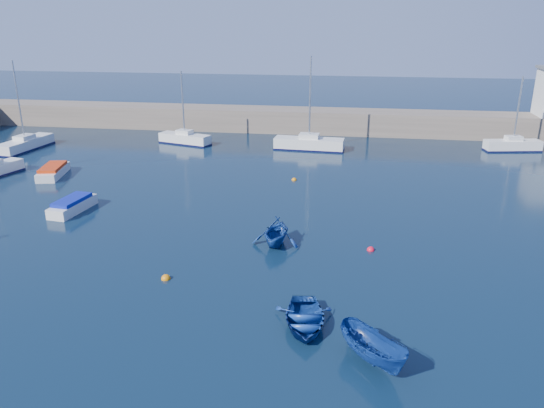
# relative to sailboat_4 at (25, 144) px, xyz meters

# --- Properties ---
(ground) EXTENTS (220.00, 220.00, 0.00)m
(ground) POSITION_rel_sailboat_4_xyz_m (28.41, -32.41, -0.59)
(ground) COLOR #0B1D32
(ground) RESTS_ON ground
(back_wall) EXTENTS (96.00, 4.50, 2.60)m
(back_wall) POSITION_rel_sailboat_4_xyz_m (28.41, 13.59, 0.71)
(back_wall) COLOR #6E6154
(back_wall) RESTS_ON ground
(sailboat_4) EXTENTS (2.64, 7.02, 8.95)m
(sailboat_4) POSITION_rel_sailboat_4_xyz_m (0.00, 0.00, 0.00)
(sailboat_4) COLOR silver
(sailboat_4) RESTS_ON ground
(sailboat_5) EXTENTS (5.96, 3.22, 7.68)m
(sailboat_5) POSITION_rel_sailboat_4_xyz_m (15.51, 4.99, 0.01)
(sailboat_5) COLOR silver
(sailboat_5) RESTS_ON ground
(sailboat_6) EXTENTS (7.22, 2.45, 9.35)m
(sailboat_6) POSITION_rel_sailboat_4_xyz_m (28.98, 4.45, 0.06)
(sailboat_6) COLOR silver
(sailboat_6) RESTS_ON ground
(sailboat_7) EXTENTS (5.76, 2.57, 7.48)m
(sailboat_7) POSITION_rel_sailboat_4_xyz_m (49.60, 7.09, 0.02)
(sailboat_7) COLOR silver
(sailboat_7) RESTS_ON ground
(motorboat_1) EXTENTS (1.86, 4.14, 0.98)m
(motorboat_1) POSITION_rel_sailboat_4_xyz_m (14.15, -16.54, -0.13)
(motorboat_1) COLOR silver
(motorboat_1) RESTS_ON ground
(motorboat_2) EXTENTS (2.55, 4.77, 0.93)m
(motorboat_2) POSITION_rel_sailboat_4_xyz_m (8.05, -8.57, -0.15)
(motorboat_2) COLOR silver
(motorboat_2) RESTS_ON ground
(dinghy_center) EXTENTS (3.08, 4.01, 0.77)m
(dinghy_center) POSITION_rel_sailboat_4_xyz_m (31.70, -28.75, -0.21)
(dinghy_center) COLOR navy
(dinghy_center) RESTS_ON ground
(dinghy_left) EXTENTS (3.09, 3.50, 1.72)m
(dinghy_left) POSITION_rel_sailboat_4_xyz_m (29.17, -20.12, 0.27)
(dinghy_left) COLOR navy
(dinghy_left) RESTS_ON ground
(dinghy_right) EXTENTS (3.32, 3.54, 1.36)m
(dinghy_right) POSITION_rel_sailboat_4_xyz_m (34.63, -31.01, 0.09)
(dinghy_right) COLOR navy
(dinghy_right) RESTS_ON ground
(buoy_0) EXTENTS (0.50, 0.50, 0.50)m
(buoy_0) POSITION_rel_sailboat_4_xyz_m (24.11, -25.36, -0.59)
(buoy_0) COLOR orange
(buoy_0) RESTS_ON ground
(buoy_1) EXTENTS (0.46, 0.46, 0.46)m
(buoy_1) POSITION_rel_sailboat_4_xyz_m (34.79, -20.05, -0.59)
(buoy_1) COLOR red
(buoy_1) RESTS_ON ground
(buoy_3) EXTENTS (0.43, 0.43, 0.43)m
(buoy_3) POSITION_rel_sailboat_4_xyz_m (28.72, -6.65, -0.59)
(buoy_3) COLOR orange
(buoy_3) RESTS_ON ground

